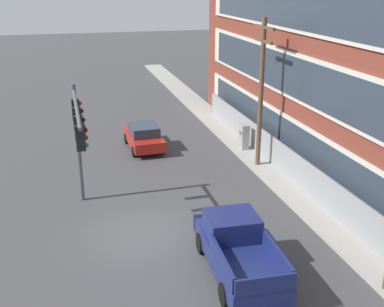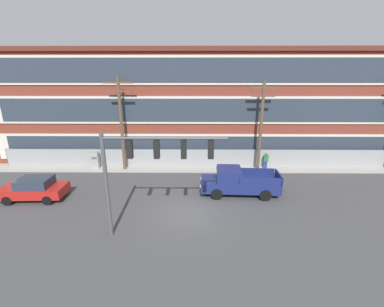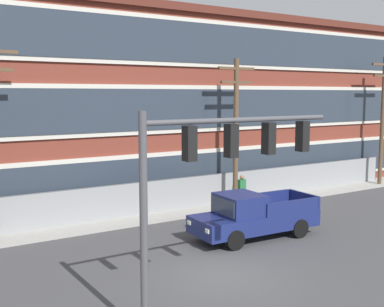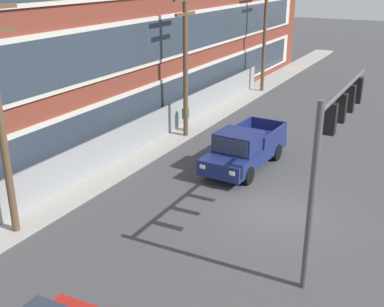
{
  "view_description": "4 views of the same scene",
  "coord_description": "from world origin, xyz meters",
  "px_view_note": "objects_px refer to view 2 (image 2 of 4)",
  "views": [
    {
      "loc": [
        17.64,
        -2.63,
        10.07
      ],
      "look_at": [
        0.07,
        2.11,
        3.41
      ],
      "focal_mm": 45.0,
      "sensor_mm": 36.0,
      "label": 1
    },
    {
      "loc": [
        0.45,
        -14.2,
        8.22
      ],
      "look_at": [
        0.25,
        5.43,
        2.27
      ],
      "focal_mm": 24.0,
      "sensor_mm": 36.0,
      "label": 2
    },
    {
      "loc": [
        -9.1,
        -12.53,
        6.05
      ],
      "look_at": [
        0.52,
        2.76,
        3.81
      ],
      "focal_mm": 45.0,
      "sensor_mm": 36.0,
      "label": 3
    },
    {
      "loc": [
        -16.0,
        -4.97,
        8.75
      ],
      "look_at": [
        -1.49,
        2.85,
        2.43
      ],
      "focal_mm": 45.0,
      "sensor_mm": 36.0,
      "label": 4
    }
  ],
  "objects_px": {
    "traffic_signal_mast": "(147,160)",
    "sedan_red": "(34,188)",
    "electrical_cabinet": "(95,161)",
    "utility_pole_midblock": "(261,124)",
    "pedestrian_near_cabinet": "(266,160)",
    "pickup_truck_navy": "(238,182)",
    "utility_pole_near_corner": "(121,121)"
  },
  "relations": [
    {
      "from": "traffic_signal_mast",
      "to": "sedan_red",
      "type": "bearing_deg",
      "value": 154.79
    },
    {
      "from": "sedan_red",
      "to": "electrical_cabinet",
      "type": "distance_m",
      "value": 6.23
    },
    {
      "from": "utility_pole_midblock",
      "to": "pedestrian_near_cabinet",
      "type": "bearing_deg",
      "value": 29.58
    },
    {
      "from": "pickup_truck_navy",
      "to": "electrical_cabinet",
      "type": "distance_m",
      "value": 13.08
    },
    {
      "from": "utility_pole_near_corner",
      "to": "utility_pole_midblock",
      "type": "xyz_separation_m",
      "value": [
        11.93,
        -0.22,
        -0.21
      ]
    },
    {
      "from": "pickup_truck_navy",
      "to": "utility_pole_near_corner",
      "type": "xyz_separation_m",
      "value": [
        -9.42,
        4.72,
        3.61
      ]
    },
    {
      "from": "pickup_truck_navy",
      "to": "electrical_cabinet",
      "type": "height_order",
      "value": "pickup_truck_navy"
    },
    {
      "from": "traffic_signal_mast",
      "to": "pedestrian_near_cabinet",
      "type": "distance_m",
      "value": 13.68
    },
    {
      "from": "traffic_signal_mast",
      "to": "sedan_red",
      "type": "height_order",
      "value": "traffic_signal_mast"
    },
    {
      "from": "utility_pole_near_corner",
      "to": "pedestrian_near_cabinet",
      "type": "bearing_deg",
      "value": 1.01
    },
    {
      "from": "pickup_truck_navy",
      "to": "sedan_red",
      "type": "distance_m",
      "value": 14.2
    },
    {
      "from": "utility_pole_near_corner",
      "to": "electrical_cabinet",
      "type": "relative_size",
      "value": 4.86
    },
    {
      "from": "pickup_truck_navy",
      "to": "electrical_cabinet",
      "type": "relative_size",
      "value": 3.36
    },
    {
      "from": "traffic_signal_mast",
      "to": "pickup_truck_navy",
      "type": "xyz_separation_m",
      "value": [
        5.44,
        5.07,
        -3.31
      ]
    },
    {
      "from": "utility_pole_near_corner",
      "to": "electrical_cabinet",
      "type": "distance_m",
      "value": 4.59
    },
    {
      "from": "pedestrian_near_cabinet",
      "to": "traffic_signal_mast",
      "type": "bearing_deg",
      "value": -131.11
    },
    {
      "from": "sedan_red",
      "to": "utility_pole_near_corner",
      "type": "bearing_deg",
      "value": 50.1
    },
    {
      "from": "traffic_signal_mast",
      "to": "utility_pole_near_corner",
      "type": "xyz_separation_m",
      "value": [
        -3.98,
        9.78,
        0.3
      ]
    },
    {
      "from": "utility_pole_near_corner",
      "to": "electrical_cabinet",
      "type": "height_order",
      "value": "utility_pole_near_corner"
    },
    {
      "from": "utility_pole_midblock",
      "to": "electrical_cabinet",
      "type": "height_order",
      "value": "utility_pole_midblock"
    },
    {
      "from": "sedan_red",
      "to": "electrical_cabinet",
      "type": "relative_size",
      "value": 2.54
    },
    {
      "from": "utility_pole_near_corner",
      "to": "pedestrian_near_cabinet",
      "type": "xyz_separation_m",
      "value": [
        12.72,
        0.23,
        -3.58
      ]
    },
    {
      "from": "sedan_red",
      "to": "pedestrian_near_cabinet",
      "type": "xyz_separation_m",
      "value": [
        17.46,
        5.9,
        0.18
      ]
    },
    {
      "from": "pickup_truck_navy",
      "to": "pedestrian_near_cabinet",
      "type": "xyz_separation_m",
      "value": [
        3.3,
        4.94,
        0.04
      ]
    },
    {
      "from": "electrical_cabinet",
      "to": "utility_pole_midblock",
      "type": "bearing_deg",
      "value": -1.67
    },
    {
      "from": "traffic_signal_mast",
      "to": "utility_pole_midblock",
      "type": "relative_size",
      "value": 0.78
    },
    {
      "from": "traffic_signal_mast",
      "to": "utility_pole_near_corner",
      "type": "bearing_deg",
      "value": 112.16
    },
    {
      "from": "utility_pole_midblock",
      "to": "pedestrian_near_cabinet",
      "type": "height_order",
      "value": "utility_pole_midblock"
    },
    {
      "from": "pickup_truck_navy",
      "to": "utility_pole_midblock",
      "type": "height_order",
      "value": "utility_pole_midblock"
    },
    {
      "from": "pickup_truck_navy",
      "to": "sedan_red",
      "type": "relative_size",
      "value": 1.32
    },
    {
      "from": "electrical_cabinet",
      "to": "pedestrian_near_cabinet",
      "type": "bearing_deg",
      "value": 0.08
    },
    {
      "from": "sedan_red",
      "to": "electrical_cabinet",
      "type": "xyz_separation_m",
      "value": [
        2.05,
        5.88,
        0.04
      ]
    }
  ]
}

